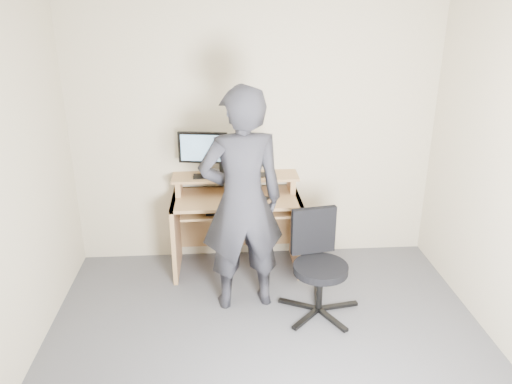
{
  "coord_description": "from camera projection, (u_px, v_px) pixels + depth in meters",
  "views": [
    {
      "loc": [
        -0.32,
        -2.89,
        2.5
      ],
      "look_at": [
        -0.04,
        1.05,
        0.95
      ],
      "focal_mm": 35.0,
      "sensor_mm": 36.0,
      "label": 1
    }
  ],
  "objects": [
    {
      "name": "ground",
      "position": [
        272.0,
        366.0,
        3.62
      ],
      "size": [
        3.5,
        3.5,
        0.0
      ],
      "primitive_type": "plane",
      "color": "#54555A",
      "rests_on": "ground"
    },
    {
      "name": "travel_mug",
      "position": [
        237.0,
        166.0,
        4.7
      ],
      "size": [
        0.11,
        0.11,
        0.2
      ],
      "primitive_type": "cylinder",
      "rotation": [
        0.0,
        0.0,
        -0.26
      ],
      "color": "silver",
      "rests_on": "desk"
    },
    {
      "name": "headphones",
      "position": [
        213.0,
        173.0,
        4.8
      ],
      "size": [
        0.19,
        0.19,
        0.06
      ],
      "primitive_type": "torus",
      "rotation": [
        0.26,
        0.0,
        -0.27
      ],
      "color": "silver",
      "rests_on": "desk"
    },
    {
      "name": "person",
      "position": [
        242.0,
        202.0,
        4.04
      ],
      "size": [
        0.76,
        0.56,
        1.9
      ],
      "primitive_type": "imported",
      "rotation": [
        0.0,
        0.0,
        3.3
      ],
      "color": "black",
      "rests_on": "ground"
    },
    {
      "name": "external_drive",
      "position": [
        224.0,
        166.0,
        4.7
      ],
      "size": [
        0.09,
        0.14,
        0.2
      ],
      "primitive_type": "cube",
      "rotation": [
        0.0,
        0.0,
        -0.16
      ],
      "color": "black",
      "rests_on": "desk"
    },
    {
      "name": "desk",
      "position": [
        236.0,
        213.0,
        4.82
      ],
      "size": [
        1.2,
        0.6,
        0.91
      ],
      "color": "tan",
      "rests_on": "ground"
    },
    {
      "name": "keyboard",
      "position": [
        230.0,
        209.0,
        4.62
      ],
      "size": [
        0.48,
        0.24,
        0.03
      ],
      "primitive_type": "cube",
      "rotation": [
        0.0,
        0.0,
        0.12
      ],
      "color": "black",
      "rests_on": "desk"
    },
    {
      "name": "mouse",
      "position": [
        264.0,
        198.0,
        4.59
      ],
      "size": [
        0.11,
        0.09,
        0.04
      ],
      "primitive_type": "ellipsoid",
      "rotation": [
        0.0,
        0.0,
        -0.28
      ],
      "color": "black",
      "rests_on": "desk"
    },
    {
      "name": "office_chair",
      "position": [
        318.0,
        260.0,
        4.12
      ],
      "size": [
        0.68,
        0.67,
        0.86
      ],
      "rotation": [
        0.0,
        0.0,
        0.17
      ],
      "color": "black",
      "rests_on": "ground"
    },
    {
      "name": "back_wall",
      "position": [
        255.0,
        136.0,
        4.78
      ],
      "size": [
        3.5,
        0.02,
        2.5
      ],
      "primitive_type": "cube",
      "color": "#C1B19A",
      "rests_on": "ground"
    },
    {
      "name": "smartphone",
      "position": [
        262.0,
        175.0,
        4.76
      ],
      "size": [
        0.11,
        0.14,
        0.01
      ],
      "primitive_type": "cube",
      "rotation": [
        0.0,
        0.0,
        -0.32
      ],
      "color": "black",
      "rests_on": "desk"
    },
    {
      "name": "charger",
      "position": [
        224.0,
        177.0,
        4.65
      ],
      "size": [
        0.05,
        0.04,
        0.03
      ],
      "primitive_type": "cube",
      "rotation": [
        0.0,
        0.0,
        0.03
      ],
      "color": "black",
      "rests_on": "desk"
    },
    {
      "name": "monitor",
      "position": [
        203.0,
        150.0,
        4.62
      ],
      "size": [
        0.46,
        0.13,
        0.44
      ],
      "rotation": [
        0.0,
        0.0,
        -0.16
      ],
      "color": "black",
      "rests_on": "desk"
    }
  ]
}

